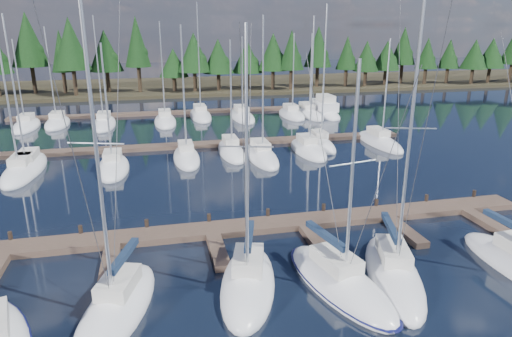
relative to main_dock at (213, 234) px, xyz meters
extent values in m
plane|color=black|center=(0.00, 12.64, -0.20)|extent=(260.00, 260.00, 0.00)
cube|color=#322B1B|center=(0.00, 72.64, 0.10)|extent=(220.00, 30.00, 0.60)
cube|color=brown|center=(0.00, 0.64, 0.00)|extent=(44.00, 2.00, 0.40)
cube|color=brown|center=(-6.00, -2.36, 0.00)|extent=(0.90, 4.00, 0.40)
cube|color=brown|center=(0.00, -2.36, 0.00)|extent=(0.90, 4.00, 0.40)
cube|color=brown|center=(6.00, -2.36, 0.00)|extent=(0.90, 4.00, 0.40)
cube|color=brown|center=(12.00, -2.36, 0.00)|extent=(0.90, 4.00, 0.40)
cube|color=brown|center=(18.00, -2.36, 0.00)|extent=(0.90, 4.00, 0.40)
cylinder|color=black|center=(-12.00, 1.64, 0.25)|extent=(0.26, 0.26, 0.90)
cylinder|color=black|center=(-8.00, 1.64, 0.25)|extent=(0.26, 0.26, 0.90)
cylinder|color=black|center=(-4.00, 1.64, 0.25)|extent=(0.26, 0.26, 0.90)
cylinder|color=black|center=(0.00, 1.64, 0.25)|extent=(0.26, 0.26, 0.90)
cylinder|color=black|center=(4.00, 1.64, 0.25)|extent=(0.26, 0.26, 0.90)
cylinder|color=black|center=(8.00, 1.64, 0.25)|extent=(0.26, 0.26, 0.90)
cylinder|color=black|center=(12.00, 1.64, 0.25)|extent=(0.26, 0.26, 0.90)
cylinder|color=black|center=(16.00, 1.64, 0.25)|extent=(0.26, 0.26, 0.90)
cylinder|color=black|center=(20.00, 1.64, 0.25)|extent=(0.26, 0.26, 0.90)
cube|color=brown|center=(0.00, 22.64, 0.00)|extent=(50.00, 1.80, 0.40)
cube|color=brown|center=(0.00, 42.64, 0.00)|extent=(46.00, 1.80, 0.40)
ellipsoid|color=white|center=(-5.35, -6.83, -0.05)|extent=(4.84, 8.21, 1.90)
cube|color=beige|center=(-5.23, -6.45, 1.15)|extent=(2.12, 2.81, 0.70)
cylinder|color=silver|center=(-5.47, -7.20, 7.35)|extent=(0.20, 0.20, 13.10)
cylinder|color=silver|center=(-4.95, -5.56, 1.90)|extent=(1.16, 3.30, 0.12)
cube|color=#15243B|center=(-4.95, -5.56, 2.05)|extent=(1.33, 3.22, 0.30)
cylinder|color=silver|center=(-5.47, -7.20, 8.00)|extent=(2.24, 0.78, 0.07)
cylinder|color=#3F3F44|center=(-5.98, -8.79, 7.20)|extent=(1.06, 3.23, 13.41)
cylinder|color=#3F3F44|center=(-4.84, -5.23, 7.20)|extent=(1.29, 3.97, 13.41)
ellipsoid|color=white|center=(0.97, -6.12, -0.05)|extent=(4.70, 8.32, 1.90)
cube|color=beige|center=(1.08, -5.74, 1.15)|extent=(2.10, 2.83, 0.70)
cylinder|color=silver|center=(0.87, -6.50, 6.72)|extent=(0.20, 0.20, 11.84)
cylinder|color=silver|center=(1.33, -4.83, 1.90)|extent=(1.04, 3.38, 0.12)
cube|color=#15243B|center=(1.33, -4.83, 2.05)|extent=(1.22, 3.29, 0.30)
cylinder|color=silver|center=(0.87, -6.50, 7.31)|extent=(2.37, 0.71, 0.07)
cylinder|color=#3F3F44|center=(0.42, -8.14, 6.57)|extent=(0.94, 3.30, 12.15)
cylinder|color=#3F3F44|center=(1.42, -4.49, 6.57)|extent=(1.15, 4.06, 12.15)
ellipsoid|color=white|center=(5.53, -7.09, -0.05)|extent=(4.53, 8.77, 1.90)
cube|color=beige|center=(5.44, -6.68, 1.15)|extent=(2.09, 2.94, 0.70)
cylinder|color=silver|center=(5.62, -7.50, 5.98)|extent=(0.19, 0.19, 10.38)
cylinder|color=silver|center=(5.23, -5.70, 1.90)|extent=(0.89, 3.62, 0.12)
cube|color=#15243B|center=(5.23, -5.70, 2.05)|extent=(1.08, 3.51, 0.30)
cylinder|color=silver|center=(5.62, -7.50, 6.50)|extent=(2.52, 0.60, 0.07)
cylinder|color=#3F3F44|center=(5.99, -9.25, 5.83)|extent=(0.79, 3.55, 10.69)
cylinder|color=#3F3F44|center=(5.15, -5.33, 5.83)|extent=(0.96, 4.37, 10.69)
ellipsoid|color=#0C0F40|center=(5.53, -7.09, 0.02)|extent=(4.71, 9.12, 0.18)
ellipsoid|color=white|center=(8.60, -6.94, -0.05)|extent=(5.03, 9.06, 1.90)
cube|color=beige|center=(8.73, -6.53, 1.15)|extent=(2.18, 3.08, 0.70)
cylinder|color=silver|center=(8.48, -7.36, 7.31)|extent=(0.20, 0.20, 13.02)
cylinder|color=silver|center=(9.04, -5.53, 1.90)|extent=(1.24, 3.69, 0.12)
cube|color=#15243B|center=(9.04, -5.53, 2.05)|extent=(1.41, 3.59, 0.30)
cylinder|color=silver|center=(8.48, -7.36, 7.96)|extent=(2.24, 0.75, 0.07)
cylinder|color=#3F3F44|center=(7.93, -9.14, 7.16)|extent=(1.14, 3.61, 13.33)
cylinder|color=#3F3F44|center=(9.16, -5.16, 7.16)|extent=(1.40, 4.44, 13.33)
cylinder|color=silver|center=(15.72, -6.67, 1.90)|extent=(0.33, 4.10, 0.12)
cube|color=#15243B|center=(15.72, -6.67, 2.05)|extent=(0.55, 3.93, 0.30)
ellipsoid|color=white|center=(-14.87, 16.08, -0.05)|extent=(2.77, 8.46, 1.90)
cube|color=beige|center=(-14.87, 16.50, 1.15)|extent=(1.52, 2.71, 0.70)
cylinder|color=silver|center=(-14.87, 15.66, 7.65)|extent=(0.16, 0.16, 13.71)
ellipsoid|color=white|center=(-14.64, 17.67, -0.05)|extent=(2.76, 9.19, 1.90)
cube|color=beige|center=(-14.64, 18.13, 1.15)|extent=(1.52, 2.94, 0.70)
cylinder|color=silver|center=(-14.64, 17.21, 7.13)|extent=(0.16, 0.16, 12.66)
ellipsoid|color=white|center=(-7.01, 15.85, -0.05)|extent=(2.82, 7.94, 1.90)
cube|color=beige|center=(-7.01, 16.25, 1.15)|extent=(1.55, 2.54, 0.70)
cylinder|color=silver|center=(-7.01, 15.45, 5.96)|extent=(0.16, 0.16, 10.33)
ellipsoid|color=white|center=(-0.18, 17.67, -0.05)|extent=(2.52, 8.02, 1.90)
cube|color=beige|center=(-0.18, 18.07, 1.15)|extent=(1.38, 2.57, 0.70)
cylinder|color=silver|center=(-0.18, 17.27, 6.69)|extent=(0.16, 0.16, 11.79)
ellipsoid|color=white|center=(4.52, 18.96, -0.05)|extent=(2.46, 8.51, 1.90)
cube|color=beige|center=(4.52, 19.38, 1.15)|extent=(1.35, 2.72, 0.70)
cylinder|color=silver|center=(4.52, 18.53, 6.01)|extent=(0.16, 0.16, 10.42)
ellipsoid|color=white|center=(7.16, 16.55, -0.05)|extent=(2.69, 9.12, 1.90)
cube|color=beige|center=(7.16, 17.00, 1.15)|extent=(1.48, 2.92, 0.70)
cylinder|color=silver|center=(7.16, 16.09, 7.11)|extent=(0.16, 0.16, 12.62)
ellipsoid|color=white|center=(12.46, 17.73, -0.05)|extent=(2.81, 8.26, 1.90)
cube|color=beige|center=(12.46, 18.14, 1.15)|extent=(1.55, 2.64, 0.70)
cylinder|color=silver|center=(12.46, 17.32, 7.08)|extent=(0.16, 0.16, 12.58)
ellipsoid|color=white|center=(14.45, 19.59, -0.05)|extent=(2.43, 7.35, 1.90)
cube|color=beige|center=(14.45, 19.96, 1.15)|extent=(1.34, 2.35, 0.70)
cylinder|color=silver|center=(14.45, 19.22, 7.67)|extent=(0.16, 0.16, 13.75)
ellipsoid|color=white|center=(21.37, 19.15, -0.05)|extent=(2.60, 9.46, 1.90)
cube|color=beige|center=(21.37, 19.62, 1.15)|extent=(1.43, 3.03, 0.70)
cylinder|color=silver|center=(21.37, 18.68, 5.99)|extent=(0.16, 0.16, 10.39)
ellipsoid|color=white|center=(-19.18, 37.11, -0.05)|extent=(2.89, 8.89, 1.90)
cube|color=beige|center=(-19.18, 37.55, 1.15)|extent=(1.59, 2.84, 0.70)
cylinder|color=silver|center=(-19.18, 36.66, 5.85)|extent=(0.16, 0.16, 10.10)
ellipsoid|color=white|center=(-15.56, 38.00, -0.05)|extent=(2.92, 8.24, 1.90)
cube|color=beige|center=(-15.56, 38.41, 1.15)|extent=(1.61, 2.64, 0.70)
cylinder|color=silver|center=(-15.56, 37.59, 6.58)|extent=(0.16, 0.16, 11.56)
ellipsoid|color=white|center=(-9.48, 36.23, -0.05)|extent=(2.89, 9.63, 1.90)
cube|color=beige|center=(-9.48, 36.71, 1.15)|extent=(1.59, 3.08, 0.70)
cylinder|color=silver|center=(-9.48, 35.75, 7.24)|extent=(0.16, 0.16, 12.89)
ellipsoid|color=white|center=(-1.55, 36.14, -0.05)|extent=(2.88, 9.18, 1.90)
cube|color=beige|center=(-1.55, 36.60, 1.15)|extent=(1.58, 2.94, 0.70)
cylinder|color=silver|center=(-1.55, 35.68, 6.90)|extent=(0.16, 0.16, 12.21)
ellipsoid|color=white|center=(3.59, 39.28, -0.05)|extent=(2.90, 10.09, 1.90)
cube|color=beige|center=(3.59, 39.79, 1.15)|extent=(1.59, 3.23, 0.70)
cylinder|color=silver|center=(3.59, 38.78, 8.12)|extent=(0.16, 0.16, 14.65)
ellipsoid|color=white|center=(9.31, 37.25, -0.05)|extent=(2.99, 10.37, 1.90)
cube|color=beige|center=(9.31, 37.77, 1.15)|extent=(1.64, 3.32, 0.70)
cylinder|color=silver|center=(9.31, 36.73, 5.92)|extent=(0.16, 0.16, 10.25)
ellipsoid|color=white|center=(16.57, 36.88, -0.05)|extent=(2.99, 8.34, 1.90)
cube|color=beige|center=(16.57, 37.30, 1.15)|extent=(1.64, 2.67, 0.70)
cylinder|color=silver|center=(16.57, 36.47, 6.13)|extent=(0.16, 0.16, 10.67)
ellipsoid|color=white|center=(19.26, 37.26, -0.05)|extent=(2.75, 10.68, 1.90)
cube|color=beige|center=(19.26, 37.79, 1.15)|extent=(1.51, 3.42, 0.70)
cylinder|color=silver|center=(19.26, 36.72, 6.11)|extent=(0.16, 0.16, 10.63)
ellipsoid|color=white|center=(21.63, 36.99, -0.10)|extent=(3.35, 9.88, 1.97)
cube|color=white|center=(21.63, 36.99, 1.22)|extent=(2.50, 5.44, 1.31)
cube|color=beige|center=(21.63, 36.50, 2.32)|extent=(1.83, 3.46, 0.99)
cylinder|color=silver|center=(21.64, 37.98, 2.97)|extent=(0.08, 0.08, 1.75)
cylinder|color=black|center=(-24.05, 65.98, 2.85)|extent=(0.70, 0.70, 4.90)
cone|color=black|center=(-24.05, 65.98, 10.06)|extent=(6.48, 6.48, 9.53)
ellipsoid|color=black|center=(-23.55, 65.98, 7.89)|extent=(3.89, 3.89, 3.89)
cylinder|color=black|center=(-18.66, 65.15, 2.33)|extent=(0.70, 0.70, 3.87)
cone|color=black|center=(-18.66, 65.15, 8.02)|extent=(3.73, 3.73, 7.52)
ellipsoid|color=black|center=(-18.16, 65.15, 6.30)|extent=(2.24, 2.24, 2.24)
cylinder|color=black|center=(-16.29, 61.45, 2.69)|extent=(0.70, 0.70, 4.58)
cone|color=black|center=(-16.29, 61.45, 9.43)|extent=(6.28, 6.28, 8.91)
ellipsoid|color=black|center=(-15.79, 61.45, 7.40)|extent=(3.77, 3.77, 3.77)
cylinder|color=black|center=(-10.92, 65.04, 2.32)|extent=(0.70, 0.70, 3.85)
cone|color=black|center=(-10.92, 65.04, 7.99)|extent=(6.20, 6.20, 7.48)
ellipsoid|color=black|center=(-10.42, 65.04, 6.28)|extent=(3.72, 3.72, 3.72)
cylinder|color=black|center=(-5.11, 63.56, 2.73)|extent=(0.70, 0.70, 4.68)
cone|color=black|center=(-5.11, 63.56, 9.62)|extent=(4.70, 4.70, 9.09)
ellipsoid|color=black|center=(-4.61, 63.56, 7.54)|extent=(2.82, 2.82, 2.82)
cylinder|color=black|center=(1.33, 63.50, 1.74)|extent=(0.70, 0.70, 2.69)
cone|color=black|center=(1.33, 63.50, 5.71)|extent=(5.51, 5.51, 5.24)
ellipsoid|color=black|center=(1.83, 63.50, 4.51)|extent=(3.31, 3.31, 3.31)
cylinder|color=black|center=(5.15, 62.12, 2.23)|extent=(0.70, 0.70, 3.67)
cone|color=black|center=(5.15, 62.12, 7.63)|extent=(6.38, 6.38, 7.13)
ellipsoid|color=black|center=(5.65, 62.12, 6.00)|extent=(3.83, 3.83, 3.83)
cylinder|color=black|center=(9.74, 62.42, 2.04)|extent=(0.70, 0.70, 3.29)
cone|color=black|center=(9.74, 62.42, 6.88)|extent=(5.93, 5.93, 6.39)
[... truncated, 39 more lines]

